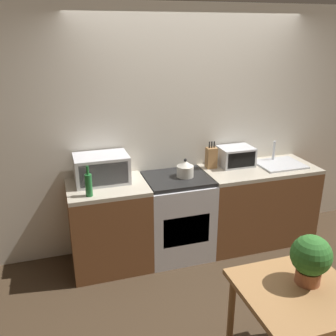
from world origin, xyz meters
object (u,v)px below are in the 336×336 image
Objects in this scene: kettle at (185,169)px; bottle at (89,184)px; microwave at (102,169)px; dining_table at (298,303)px; toaster_oven at (236,156)px; stove_range at (177,216)px.

kettle is 1.02m from bottle.
bottle is at bearing -117.76° from microwave.
dining_table is (1.02, -1.84, -0.42)m from microwave.
kettle is at bearing -166.82° from toaster_oven.
microwave is at bearing 62.24° from bottle.
bottle reaches higher than microwave.
toaster_oven is (0.74, 0.15, 0.56)m from stove_range.
toaster_oven is at bearing 75.72° from dining_table.
kettle is at bearing 95.97° from dining_table.
kettle reaches higher than dining_table.
kettle is 1.77m from dining_table.
bottle is at bearing 127.71° from dining_table.
microwave is at bearing -178.60° from toaster_oven.
toaster_oven is at bearing 11.70° from bottle.
stove_range is at bearing -8.21° from microwave.
bottle is at bearing -168.30° from toaster_oven.
dining_table is at bearing -84.03° from kettle.
stove_range is at bearing 174.76° from kettle.
bottle is at bearing -167.87° from stove_range.
bottle is 0.78× the size of toaster_oven.
toaster_oven is at bearing 1.40° from microwave.
kettle is 0.67× the size of bottle.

